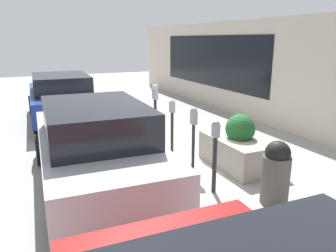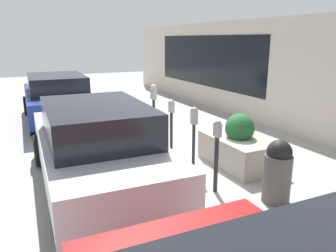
# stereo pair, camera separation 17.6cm
# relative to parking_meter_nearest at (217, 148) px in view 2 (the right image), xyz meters

# --- Properties ---
(ground_plane) EXTENTS (40.00, 40.00, 0.00)m
(ground_plane) POSITION_rel_parking_meter_nearest_xyz_m (1.42, 0.39, -0.82)
(ground_plane) COLOR #999993
(curb_strip) EXTENTS (24.50, 0.16, 0.04)m
(curb_strip) POSITION_rel_parking_meter_nearest_xyz_m (1.42, 0.47, -0.80)
(curb_strip) COLOR gray
(curb_strip) RESTS_ON ground_plane
(building_facade) EXTENTS (24.50, 0.17, 3.28)m
(building_facade) POSITION_rel_parking_meter_nearest_xyz_m (1.42, -4.08, 0.82)
(building_facade) COLOR beige
(building_facade) RESTS_ON ground_plane
(parking_meter_nearest) EXTENTS (0.15, 0.12, 1.32)m
(parking_meter_nearest) POSITION_rel_parking_meter_nearest_xyz_m (0.00, 0.00, 0.00)
(parking_meter_nearest) COLOR #232326
(parking_meter_nearest) RESTS_ON ground_plane
(parking_meter_second) EXTENTS (0.15, 0.13, 1.37)m
(parking_meter_second) POSITION_rel_parking_meter_nearest_xyz_m (0.94, -0.08, 0.11)
(parking_meter_second) COLOR #232326
(parking_meter_second) RESTS_ON ground_plane
(parking_meter_middle) EXTENTS (0.14, 0.12, 1.36)m
(parking_meter_middle) POSITION_rel_parking_meter_nearest_xyz_m (1.93, -0.07, 0.05)
(parking_meter_middle) COLOR #232326
(parking_meter_middle) RESTS_ON ground_plane
(parking_meter_fourth) EXTENTS (0.20, 0.17, 1.59)m
(parking_meter_fourth) POSITION_rel_parking_meter_nearest_xyz_m (2.84, -0.03, 0.29)
(parking_meter_fourth) COLOR #232326
(parking_meter_fourth) RESTS_ON ground_plane
(planter_box) EXTENTS (1.69, 1.01, 1.14)m
(planter_box) POSITION_rel_parking_meter_nearest_xyz_m (0.86, -1.16, -0.41)
(planter_box) COLOR #A39989
(planter_box) RESTS_ON ground_plane
(parked_car_middle) EXTENTS (4.84, 2.05, 1.56)m
(parked_car_middle) POSITION_rel_parking_meter_nearest_xyz_m (1.19, 1.83, -0.01)
(parked_car_middle) COLOR #B7B7BC
(parked_car_middle) RESTS_ON ground_plane
(parked_car_rear) EXTENTS (4.79, 2.05, 1.54)m
(parked_car_rear) POSITION_rel_parking_meter_nearest_xyz_m (6.64, 1.78, -0.02)
(parked_car_rear) COLOR navy
(parked_car_rear) RESTS_ON ground_plane
(trash_bin) EXTENTS (0.46, 0.46, 1.08)m
(trash_bin) POSITION_rel_parking_meter_nearest_xyz_m (-0.75, -0.70, -0.28)
(trash_bin) COLOR #514C47
(trash_bin) RESTS_ON ground_plane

